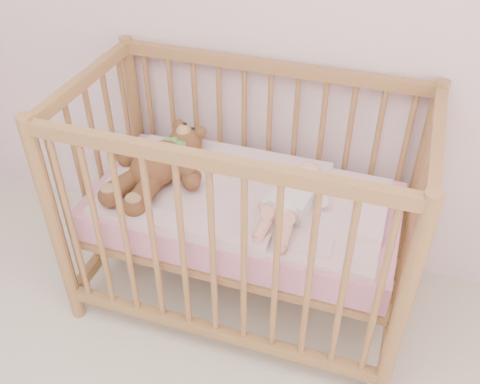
% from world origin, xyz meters
% --- Properties ---
extents(crib, '(1.36, 0.76, 1.00)m').
position_xyz_m(crib, '(0.14, 1.60, 0.50)').
color(crib, '#A98348').
rests_on(crib, floor).
extents(mattress, '(1.22, 0.62, 0.13)m').
position_xyz_m(mattress, '(0.14, 1.60, 0.49)').
color(mattress, pink).
rests_on(mattress, crib).
extents(blanket, '(1.10, 0.58, 0.06)m').
position_xyz_m(blanket, '(0.14, 1.60, 0.56)').
color(blanket, pink).
rests_on(blanket, mattress).
extents(baby, '(0.30, 0.53, 0.12)m').
position_xyz_m(baby, '(0.35, 1.58, 0.64)').
color(baby, white).
rests_on(baby, blanket).
extents(teddy_bear, '(0.51, 0.65, 0.16)m').
position_xyz_m(teddy_bear, '(-0.22, 1.58, 0.65)').
color(teddy_bear, brown).
rests_on(teddy_bear, blanket).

